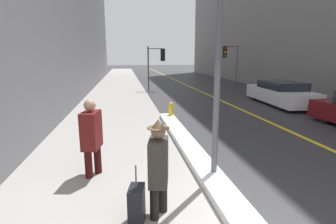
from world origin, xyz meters
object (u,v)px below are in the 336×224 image
Objects in this scene: traffic_light_near at (158,59)px; parked_car_white at (280,93)px; pedestrian_in_glasses at (159,165)px; traffic_light_far at (229,57)px; fire_hydrant at (171,111)px; pedestrian_trailing at (92,134)px; rolling_suitcase at (137,206)px; lamp_post at (219,26)px.

traffic_light_near is 9.09m from parked_car_white.
parked_car_white is (7.68, 8.92, -0.27)m from pedestrian_in_glasses.
traffic_light_far reaches higher than pedestrian_in_glasses.
parked_car_white is at bearing 20.80° from fire_hydrant.
traffic_light_far is 17.71m from pedestrian_trailing.
pedestrian_in_glasses is at bearing 124.41° from rolling_suitcase.
pedestrian_in_glasses is at bearing 61.87° from traffic_light_far.
traffic_light_far is (6.66, 15.67, -0.56)m from lamp_post.
pedestrian_in_glasses is 0.96× the size of pedestrian_trailing.
rolling_suitcase is 1.36× the size of fire_hydrant.
lamp_post is 1.04× the size of parked_car_white.
traffic_light_far is 2.19× the size of pedestrian_in_glasses.
traffic_light_far reaches higher than fire_hydrant.
traffic_light_far is 8.07m from parked_car_white.
traffic_light_near reaches higher than rolling_suitcase.
pedestrian_trailing is at bearing 56.06° from traffic_light_far.
pedestrian_in_glasses is (-1.29, -1.09, -2.19)m from lamp_post.
traffic_light_near reaches higher than pedestrian_trailing.
pedestrian_in_glasses is (-1.99, -15.79, -1.46)m from traffic_light_near.
pedestrian_trailing is at bearing 132.95° from parked_car_white.
lamp_post is at bearing 141.66° from pedestrian_in_glasses.
parked_car_white is (5.69, -6.87, -1.73)m from traffic_light_near.
traffic_light_far is 0.70× the size of parked_car_white.
lamp_post is 5.40× the size of rolling_suitcase.
traffic_light_far is at bearing 66.97° from lamp_post.
pedestrian_trailing reaches higher than rolling_suitcase.
pedestrian_trailing is 0.33× the size of parked_car_white.
rolling_suitcase is (-8.30, -16.91, -2.20)m from traffic_light_far.
traffic_light_near is at bearing 86.00° from fire_hydrant.
traffic_light_far is at bearing 3.28° from traffic_light_near.
traffic_light_far is 4.95× the size of fire_hydrant.
traffic_light_near is at bearing -175.83° from pedestrian_in_glasses.
traffic_light_near is (0.70, 14.70, -0.73)m from lamp_post.
traffic_light_near is 16.24m from rolling_suitcase.
pedestrian_in_glasses is 11.78m from parked_car_white.
pedestrian_trailing reaches higher than pedestrian_in_glasses.
lamp_post reaches higher than rolling_suitcase.
pedestrian_trailing is at bearing -108.66° from traffic_light_near.
traffic_light_far is 18.62m from pedestrian_in_glasses.
fire_hydrant is at bearing 179.68° from pedestrian_in_glasses.
rolling_suitcase is (-2.35, -15.94, -2.02)m from traffic_light_near.
parked_car_white is (6.39, 7.83, -2.46)m from lamp_post.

